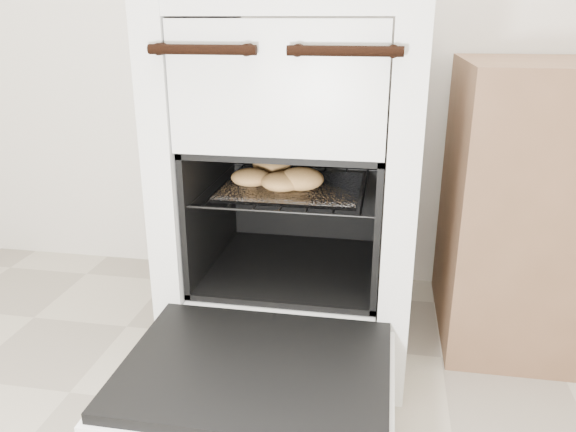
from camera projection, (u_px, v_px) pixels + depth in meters
name	position (u px, v px, depth m)	size (l,w,h in m)	color
stove	(298.00, 180.00, 1.66)	(0.67, 0.74, 1.02)	silver
oven_door	(256.00, 371.00, 1.23)	(0.60, 0.47, 0.04)	black
oven_rack	(294.00, 187.00, 1.59)	(0.49, 0.47, 0.01)	black
foil_sheet	(292.00, 187.00, 1.57)	(0.38, 0.33, 0.01)	white
baked_rolls	(281.00, 176.00, 1.56)	(0.30, 0.33, 0.06)	tan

